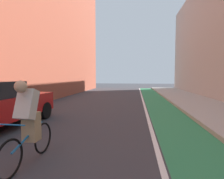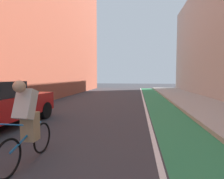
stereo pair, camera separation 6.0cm
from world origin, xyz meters
name	(u,v)px [view 1 (the left image)]	position (x,y,z in m)	size (l,w,h in m)	color
ground_plane	(95,117)	(0.00, 13.08, 0.00)	(75.13, 75.13, 0.00)	#38383D
bike_lane_paint	(164,110)	(3.09, 15.08, 0.00)	(1.60, 34.15, 0.00)	#2D8451
lane_divider_stripe	(146,110)	(2.19, 15.08, 0.00)	(0.12, 34.15, 0.00)	white
sidewalk_right	(214,110)	(5.46, 15.08, 0.07)	(3.13, 34.15, 0.14)	#A8A59E
cyclist_mid	(28,122)	(-0.33, 8.95, 0.81)	(0.48, 1.72, 1.61)	black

